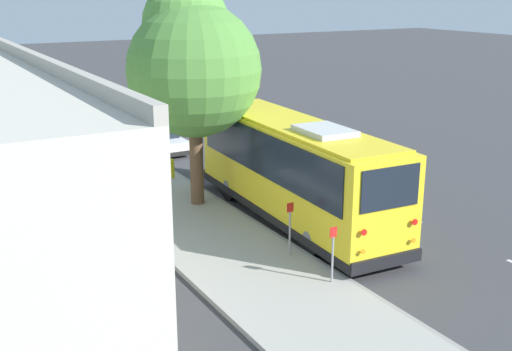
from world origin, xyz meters
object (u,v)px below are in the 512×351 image
at_px(parked_sedan_navy, 85,97).
at_px(fire_hydrant, 172,168).
at_px(sign_post_far, 290,228).
at_px(shuttle_bus, 294,166).
at_px(street_tree, 192,61).
at_px(parked_sedan_silver, 114,115).
at_px(sign_post_near, 333,254).
at_px(parked_sedan_white, 157,139).

distance_m(parked_sedan_navy, fire_hydrant, 19.41).
bearing_deg(parked_sedan_navy, sign_post_far, 178.00).
relative_size(shuttle_bus, fire_hydrant, 12.97).
height_order(parked_sedan_navy, fire_hydrant, parked_sedan_navy).
bearing_deg(street_tree, parked_sedan_navy, -5.29).
distance_m(parked_sedan_silver, street_tree, 16.28).
distance_m(street_tree, fire_hydrant, 5.85).
distance_m(shuttle_bus, sign_post_far, 3.48).
xyz_separation_m(shuttle_bus, fire_hydrant, (6.43, 1.84, -1.40)).
xyz_separation_m(sign_post_near, sign_post_far, (2.10, 0.00, 0.02)).
bearing_deg(parked_sedan_navy, parked_sedan_white, -179.63).
bearing_deg(sign_post_near, parked_sedan_silver, -3.64).
bearing_deg(parked_sedan_silver, parked_sedan_white, 176.42).
bearing_deg(sign_post_near, sign_post_far, 0.00).
bearing_deg(fire_hydrant, sign_post_far, 179.53).
bearing_deg(parked_sedan_silver, sign_post_near, 172.99).
bearing_deg(sign_post_far, shuttle_bus, -34.93).
bearing_deg(shuttle_bus, parked_sedan_silver, 4.27).
height_order(shuttle_bus, sign_post_near, shuttle_bus).
height_order(parked_sedan_white, parked_sedan_silver, parked_sedan_white).
relative_size(shuttle_bus, sign_post_near, 6.68).
bearing_deg(parked_sedan_navy, fire_hydrant, 176.58).
xyz_separation_m(shuttle_bus, parked_sedan_navy, (25.77, 0.18, -1.35)).
bearing_deg(street_tree, parked_sedan_silver, -6.84).
distance_m(street_tree, sign_post_near, 9.04).
bearing_deg(parked_sedan_silver, shuttle_bus, 177.96).
relative_size(sign_post_far, fire_hydrant, 2.00).
bearing_deg(fire_hydrant, parked_sedan_navy, -4.91).
relative_size(parked_sedan_silver, sign_post_far, 2.72).
height_order(parked_sedan_white, street_tree, street_tree).
xyz_separation_m(parked_sedan_silver, sign_post_near, (-23.38, 1.49, 0.38)).
distance_m(shuttle_bus, street_tree, 5.09).
height_order(parked_sedan_white, sign_post_near, sign_post_near).
height_order(parked_sedan_silver, sign_post_far, sign_post_far).
distance_m(parked_sedan_silver, fire_hydrant, 12.17).
relative_size(shuttle_bus, parked_sedan_silver, 2.39).
height_order(sign_post_near, sign_post_far, sign_post_far).
xyz_separation_m(street_tree, sign_post_far, (-5.81, -0.37, -4.33)).
bearing_deg(shuttle_bus, fire_hydrant, 18.91).
relative_size(street_tree, fire_hydrant, 9.76).
distance_m(shuttle_bus, parked_sedan_white, 11.78).
bearing_deg(sign_post_far, fire_hydrant, -0.47).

